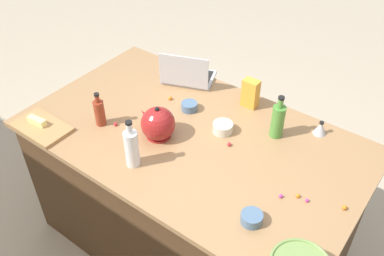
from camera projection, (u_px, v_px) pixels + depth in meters
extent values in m
plane|color=#B7A88E|center=(192.00, 238.00, 2.80)|extent=(12.00, 12.00, 0.00)
cube|color=#4C331E|center=(192.00, 194.00, 2.53)|extent=(1.74, 0.99, 0.87)
cube|color=#9E754C|center=(192.00, 137.00, 2.24)|extent=(1.80, 1.05, 0.03)
cube|color=#B7B7BC|center=(189.00, 77.00, 2.65)|extent=(0.37, 0.32, 0.02)
cube|color=black|center=(189.00, 75.00, 2.65)|extent=(0.31, 0.24, 0.00)
cube|color=#B7B7BC|center=(184.00, 72.00, 2.49)|extent=(0.28, 0.12, 0.20)
cube|color=silver|center=(184.00, 71.00, 2.50)|extent=(0.25, 0.10, 0.18)
cylinder|color=maroon|center=(100.00, 113.00, 2.26)|extent=(0.06, 0.06, 0.15)
cylinder|color=maroon|center=(97.00, 99.00, 2.20)|extent=(0.02, 0.02, 0.04)
cylinder|color=black|center=(96.00, 95.00, 2.18)|extent=(0.03, 0.03, 0.01)
cylinder|color=#4C8C38|center=(278.00, 122.00, 2.17)|extent=(0.07, 0.07, 0.18)
cylinder|color=#4C8C38|center=(281.00, 103.00, 2.10)|extent=(0.03, 0.03, 0.05)
cylinder|color=black|center=(281.00, 98.00, 2.08)|extent=(0.03, 0.03, 0.01)
cylinder|color=white|center=(132.00, 149.00, 2.00)|extent=(0.07, 0.07, 0.20)
cylinder|color=white|center=(129.00, 129.00, 1.92)|extent=(0.03, 0.03, 0.06)
cylinder|color=black|center=(129.00, 123.00, 1.90)|extent=(0.03, 0.03, 0.01)
cylinder|color=maroon|center=(159.00, 135.00, 2.22)|extent=(0.13, 0.13, 0.01)
sphere|color=maroon|center=(158.00, 124.00, 2.18)|extent=(0.18, 0.18, 0.18)
cone|color=maroon|center=(145.00, 115.00, 2.20)|extent=(0.08, 0.03, 0.07)
sphere|color=black|center=(157.00, 109.00, 2.12)|extent=(0.02, 0.02, 0.02)
cube|color=#AD7F4C|center=(42.00, 127.00, 2.27)|extent=(0.31, 0.19, 0.02)
cube|color=#F4E58C|center=(37.00, 121.00, 2.26)|extent=(0.11, 0.05, 0.04)
cylinder|color=slate|center=(189.00, 106.00, 2.39)|extent=(0.09, 0.09, 0.05)
cylinder|color=beige|center=(223.00, 128.00, 2.24)|extent=(0.11, 0.11, 0.05)
cylinder|color=slate|center=(252.00, 218.00, 1.78)|extent=(0.09, 0.09, 0.05)
cone|color=#B2B2B7|center=(320.00, 128.00, 2.22)|extent=(0.07, 0.07, 0.07)
cylinder|color=black|center=(322.00, 123.00, 2.20)|extent=(0.02, 0.02, 0.01)
cube|color=gold|center=(250.00, 93.00, 2.38)|extent=(0.09, 0.06, 0.17)
sphere|color=blue|center=(176.00, 81.00, 2.62)|extent=(0.02, 0.02, 0.02)
sphere|color=orange|center=(298.00, 196.00, 1.89)|extent=(0.02, 0.02, 0.02)
sphere|color=#CC3399|center=(281.00, 196.00, 1.89)|extent=(0.02, 0.02, 0.02)
sphere|color=red|center=(229.00, 144.00, 2.16)|extent=(0.02, 0.02, 0.02)
sphere|color=orange|center=(170.00, 98.00, 2.47)|extent=(0.02, 0.02, 0.02)
sphere|color=red|center=(116.00, 124.00, 2.28)|extent=(0.02, 0.02, 0.02)
sphere|color=orange|center=(344.00, 208.00, 1.84)|extent=(0.02, 0.02, 0.02)
sphere|color=#CC3399|center=(307.00, 200.00, 1.88)|extent=(0.02, 0.02, 0.02)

